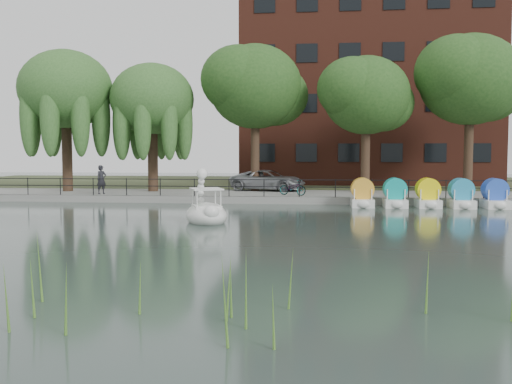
% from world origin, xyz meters
% --- Properties ---
extents(ground_plane, '(120.00, 120.00, 0.00)m').
position_xyz_m(ground_plane, '(0.00, 0.00, 0.00)').
color(ground_plane, '#40514E').
extents(promenade, '(40.00, 6.00, 0.40)m').
position_xyz_m(promenade, '(0.00, 16.00, 0.20)').
color(promenade, gray).
rests_on(promenade, ground_plane).
extents(kerb, '(40.00, 0.25, 0.40)m').
position_xyz_m(kerb, '(0.00, 13.05, 0.20)').
color(kerb, gray).
rests_on(kerb, ground_plane).
extents(land_strip, '(60.00, 22.00, 0.36)m').
position_xyz_m(land_strip, '(0.00, 30.00, 0.18)').
color(land_strip, '#47512D').
rests_on(land_strip, ground_plane).
extents(railing, '(32.00, 0.05, 1.00)m').
position_xyz_m(railing, '(0.00, 13.25, 1.15)').
color(railing, black).
rests_on(railing, promenade).
extents(apartment_building, '(20.00, 10.07, 18.00)m').
position_xyz_m(apartment_building, '(7.00, 29.97, 9.36)').
color(apartment_building, '#4C1E16').
rests_on(apartment_building, land_strip).
extents(willow_left, '(5.88, 5.88, 9.01)m').
position_xyz_m(willow_left, '(-13.00, 16.50, 6.87)').
color(willow_left, '#473323').
rests_on(willow_left, promenade).
extents(willow_mid, '(5.32, 5.32, 8.15)m').
position_xyz_m(willow_mid, '(-7.50, 17.00, 6.25)').
color(willow_mid, '#473323').
rests_on(willow_mid, promenade).
extents(broadleaf_center, '(6.00, 6.00, 9.25)m').
position_xyz_m(broadleaf_center, '(-1.00, 18.00, 7.06)').
color(broadleaf_center, '#473323').
rests_on(broadleaf_center, promenade).
extents(broadleaf_right, '(5.40, 5.40, 8.32)m').
position_xyz_m(broadleaf_right, '(6.00, 17.50, 6.39)').
color(broadleaf_right, '#473323').
rests_on(broadleaf_right, promenade).
extents(broadleaf_far, '(6.30, 6.30, 9.71)m').
position_xyz_m(broadleaf_far, '(12.50, 18.50, 7.40)').
color(broadleaf_far, '#473323').
rests_on(broadleaf_far, promenade).
extents(minivan, '(3.91, 6.03, 1.55)m').
position_xyz_m(minivan, '(-0.17, 18.16, 1.17)').
color(minivan, gray).
rests_on(minivan, promenade).
extents(bicycle, '(1.31, 1.81, 1.00)m').
position_xyz_m(bicycle, '(1.57, 14.37, 0.90)').
color(bicycle, gray).
rests_on(bicycle, promenade).
extents(pedestrian, '(0.81, 0.86, 1.98)m').
position_xyz_m(pedestrian, '(-9.86, 14.20, 1.39)').
color(pedestrian, black).
rests_on(pedestrian, promenade).
extents(swan_boat, '(2.51, 3.05, 2.22)m').
position_xyz_m(swan_boat, '(-1.62, 4.40, 0.49)').
color(swan_boat, white).
rests_on(swan_boat, ground_plane).
extents(pedal_boat_row, '(7.95, 1.70, 1.40)m').
position_xyz_m(pedal_boat_row, '(8.77, 11.85, 0.61)').
color(pedal_boat_row, white).
rests_on(pedal_boat_row, ground_plane).
extents(reed_bank, '(24.00, 2.40, 1.20)m').
position_xyz_m(reed_bank, '(2.00, -9.50, 0.60)').
color(reed_bank, '#669938').
rests_on(reed_bank, ground_plane).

